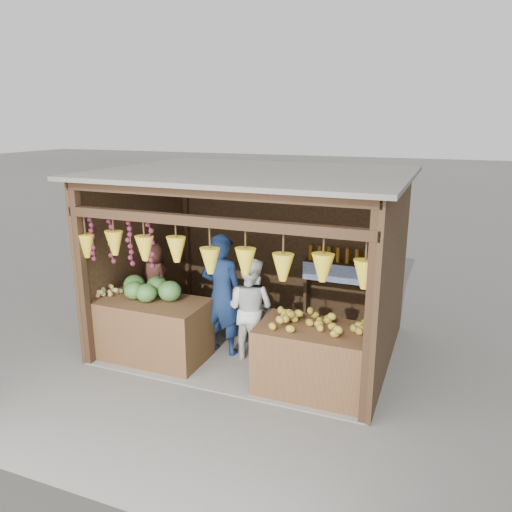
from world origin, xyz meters
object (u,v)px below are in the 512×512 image
(woman_standing, at_px, (250,308))
(vendor_seated, at_px, (154,278))
(counter_right, at_px, (317,360))
(counter_left, at_px, (149,329))
(man_standing, at_px, (222,295))

(woman_standing, xyz_separation_m, vendor_seated, (-1.84, 0.40, 0.11))
(counter_right, xyz_separation_m, woman_standing, (-1.14, 0.57, 0.32))
(counter_left, distance_m, counter_right, 2.50)
(counter_right, distance_m, man_standing, 1.74)
(woman_standing, bearing_deg, man_standing, 8.88)
(man_standing, bearing_deg, woman_standing, -173.71)
(counter_left, height_order, vendor_seated, vendor_seated)
(counter_left, bearing_deg, counter_right, -0.84)
(counter_left, distance_m, vendor_seated, 1.13)
(counter_right, relative_size, woman_standing, 0.99)
(man_standing, bearing_deg, vendor_seated, -11.78)
(counter_right, height_order, woman_standing, woman_standing)
(woman_standing, bearing_deg, counter_left, 28.52)
(counter_right, relative_size, vendor_seated, 1.30)
(counter_left, bearing_deg, woman_standing, 21.50)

